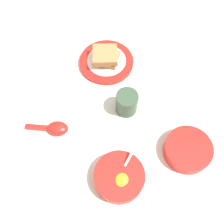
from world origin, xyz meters
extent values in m
plane|color=beige|center=(0.00, 0.00, 0.00)|extent=(3.00, 3.00, 0.00)
cylinder|color=red|center=(0.25, -0.06, 0.02)|extent=(0.15, 0.15, 0.05)
cylinder|color=white|center=(0.25, -0.06, 0.03)|extent=(0.13, 0.13, 0.02)
ellipsoid|color=yellow|center=(0.27, -0.05, 0.04)|extent=(0.04, 0.04, 0.02)
ellipsoid|color=yellow|center=(0.27, -0.05, 0.04)|extent=(0.04, 0.04, 0.02)
cylinder|color=black|center=(0.25, -0.04, 0.04)|extent=(0.03, 0.03, 0.00)
ellipsoid|color=silver|center=(0.24, -0.05, 0.04)|extent=(0.03, 0.02, 0.01)
cube|color=silver|center=(0.21, -0.02, 0.06)|extent=(0.04, 0.04, 0.03)
cylinder|color=red|center=(-0.20, -0.03, 0.01)|extent=(0.21, 0.21, 0.02)
cylinder|color=white|center=(-0.20, -0.03, 0.02)|extent=(0.15, 0.15, 0.00)
cube|color=#9E7042|center=(-0.20, -0.03, 0.03)|extent=(0.11, 0.12, 0.02)
cube|color=tan|center=(-0.19, -0.03, 0.04)|extent=(0.09, 0.10, 0.02)
cube|color=#9E7042|center=(-0.19, -0.04, 0.06)|extent=(0.10, 0.10, 0.02)
ellipsoid|color=red|center=(0.06, -0.23, 0.02)|extent=(0.07, 0.08, 0.03)
cube|color=red|center=(0.04, -0.30, 0.01)|extent=(0.04, 0.08, 0.01)
cylinder|color=red|center=(0.20, 0.17, 0.02)|extent=(0.15, 0.15, 0.04)
cylinder|color=white|center=(0.20, 0.17, 0.03)|extent=(0.12, 0.12, 0.01)
cylinder|color=#334733|center=(0.01, 0.01, 0.04)|extent=(0.08, 0.08, 0.08)
cylinder|color=#472B16|center=(0.01, 0.01, 0.07)|extent=(0.06, 0.06, 0.01)
camera|label=1|loc=(0.44, -0.11, 0.81)|focal=42.00mm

